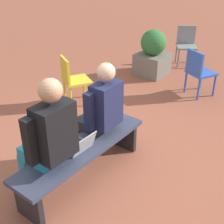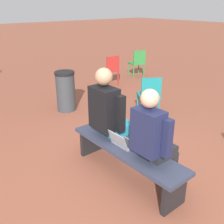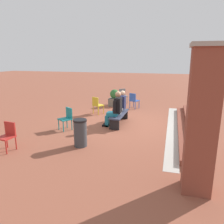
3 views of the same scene
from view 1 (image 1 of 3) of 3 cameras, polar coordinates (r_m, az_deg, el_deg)
ground_plane at (r=3.87m, az=-1.94°, el=-11.32°), size 60.00×60.00×0.00m
bench at (r=3.62m, az=-5.35°, el=-7.52°), size 1.80×0.44×0.45m
person_student at (r=3.70m, az=-2.30°, el=0.18°), size 0.54×0.68×1.34m
person_adult at (r=3.21m, az=-11.61°, el=-4.69°), size 0.59×0.75×1.43m
laptop at (r=3.49m, az=-5.99°, el=-6.13°), size 0.32×0.29×0.21m
plastic_chair_foreground at (r=5.75m, az=15.52°, el=7.39°), size 0.56×0.56×0.84m
plastic_chair_near_bench_right at (r=7.30m, az=13.41°, el=12.19°), size 0.58×0.58×0.84m
plastic_chair_near_bench_left at (r=5.25m, az=-7.26°, el=6.18°), size 0.57×0.57×0.84m
planter at (r=6.56m, az=7.45°, el=10.45°), size 0.60×0.60×0.94m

